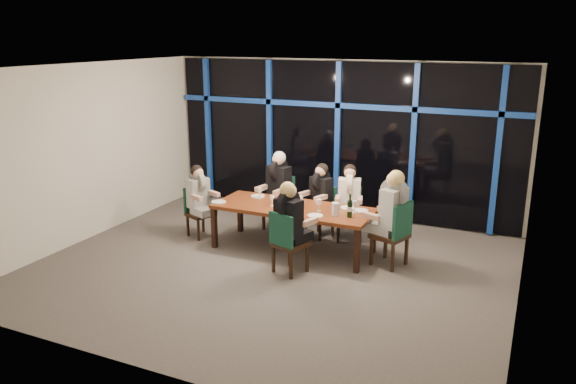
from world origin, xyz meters
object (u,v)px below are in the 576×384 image
Objects in this scene: chair_near_mid at (286,240)px; water_pitcher at (335,209)px; diner_near_mid at (290,214)px; diner_far_right at (349,192)px; chair_far_mid at (322,208)px; chair_far_right at (349,211)px; dining_table at (293,211)px; diner_far_left at (278,179)px; wine_bottle at (350,208)px; chair_end_left at (198,209)px; chair_end_right at (395,231)px; diner_far_mid at (320,190)px; chair_far_left at (280,199)px; diner_end_left at (199,191)px; diner_end_right at (392,204)px.

water_pitcher is at bearing -102.95° from chair_near_mid.
diner_far_right is at bearing -83.06° from diner_near_mid.
chair_near_mid is at bearing -118.65° from diner_far_right.
chair_far_mid is 1.78m from chair_near_mid.
water_pitcher reaches higher than chair_far_right.
diner_far_left is at bearing 129.05° from dining_table.
chair_near_mid reaches higher than water_pitcher.
diner_near_mid is (0.33, -0.84, 0.24)m from dining_table.
diner_near_mid reaches higher than chair_near_mid.
chair_end_left is at bearing 178.34° from wine_bottle.
diner_far_right is 0.98m from water_pitcher.
chair_end_right is (1.03, -0.89, 0.07)m from chair_far_right.
chair_end_left is at bearing -137.25° from diner_far_mid.
chair_end_right is at bearing -7.44° from diner_far_left.
diner_far_right reaches higher than chair_far_right.
chair_far_right is at bearing 108.62° from wine_bottle.
diner_far_mid is 0.52m from diner_far_right.
diner_end_left is at bearing -125.95° from chair_far_left.
diner_far_right reaches higher than chair_far_left.
chair_far_right is 0.97× the size of diner_near_mid.
diner_end_right is (0.95, -0.86, 0.48)m from chair_far_right.
chair_far_left is at bearing -25.42° from diner_end_left.
diner_far_mid is (0.84, -0.05, -0.08)m from diner_far_left.
diner_far_mid is at bearing 168.70° from diner_far_right.
chair_far_right is 1.86m from chair_near_mid.
diner_end_right is (2.27, -0.87, 0.44)m from chair_far_left.
diner_far_mid is at bearing -45.01° from chair_end_left.
diner_far_right is (0.38, 1.75, 0.33)m from chair_near_mid.
diner_far_right is at bearing 25.12° from diner_far_mid.
diner_far_left is 2.66× the size of wine_bottle.
chair_end_right is 1.21× the size of diner_end_left.
chair_far_left is 1.50m from diner_end_left.
diner_end_left is at bearing -3.49° from chair_near_mid.
diner_far_mid is 4.33× the size of water_pitcher.
diner_end_left is at bearing -134.36° from chair_far_mid.
chair_end_right is at bearing -6.70° from diner_far_mid.
chair_far_left is at bearing -169.33° from diner_far_mid.
diner_end_left is at bearing -90.00° from chair_end_left.
chair_far_mid is 0.94× the size of diner_far_left.
chair_far_left is at bearing -41.83° from diner_near_mid.
chair_far_right is 0.95× the size of diner_far_left.
chair_far_mid is at bearing 7.44° from chair_far_left.
diner_end_right is (2.28, -0.79, 0.05)m from diner_far_left.
diner_far_right is (0.52, 0.05, 0.01)m from diner_far_mid.
water_pitcher is (0.12, -1.05, 0.34)m from chair_far_right.
diner_end_right reaches higher than chair_far_right.
chair_far_mid reaches higher than chair_end_left.
diner_far_left reaches higher than diner_far_right.
chair_far_left is 4.88× the size of water_pitcher.
diner_far_left is at bearing -158.79° from chair_far_mid.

